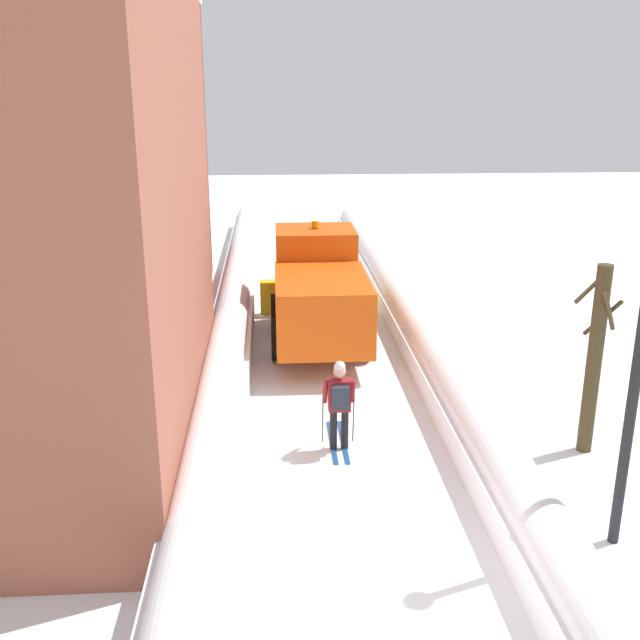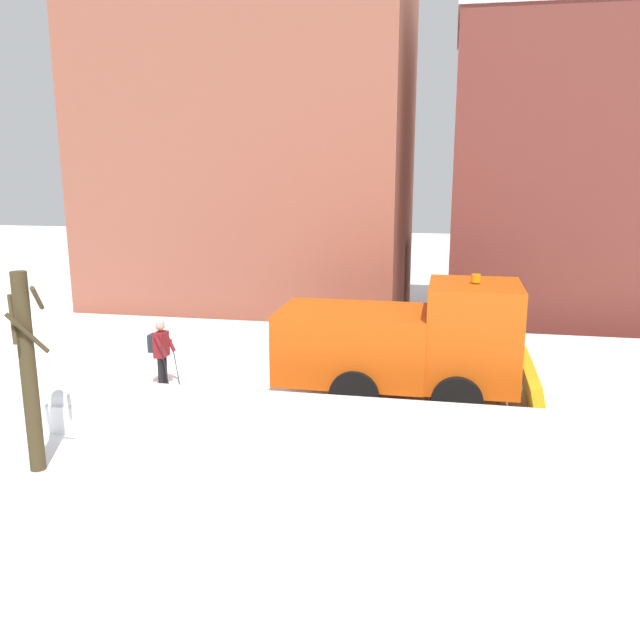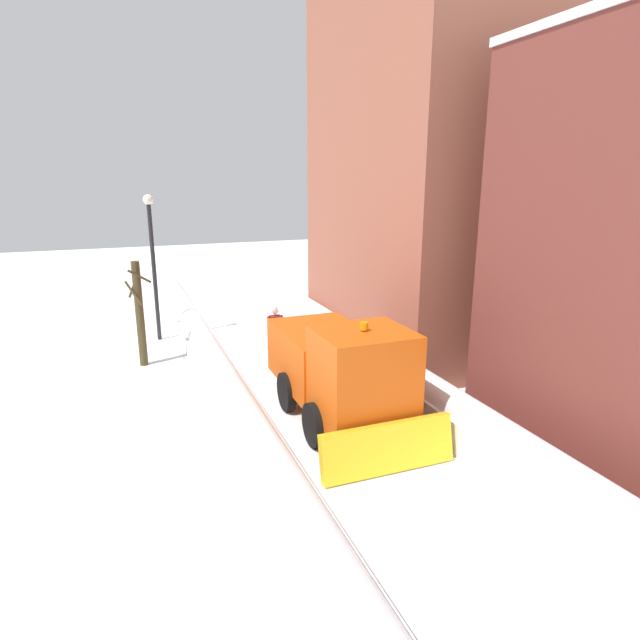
{
  "view_description": "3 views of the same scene",
  "coord_description": "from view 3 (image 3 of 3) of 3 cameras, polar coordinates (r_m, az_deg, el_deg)",
  "views": [
    {
      "loc": [
        -1.35,
        -8.29,
        6.7
      ],
      "look_at": [
        -0.27,
        7.94,
        1.49
      ],
      "focal_mm": 41.19,
      "sensor_mm": 36.0,
      "label": 1
    },
    {
      "loc": [
        14.64,
        11.28,
        5.46
      ],
      "look_at": [
        -0.95,
        8.24,
        1.73
      ],
      "focal_mm": 37.41,
      "sensor_mm": 36.0,
      "label": 2
    },
    {
      "loc": [
        5.07,
        22.55,
        6.39
      ],
      "look_at": [
        -1.07,
        6.6,
        1.73
      ],
      "focal_mm": 29.57,
      "sensor_mm": 36.0,
      "label": 3
    }
  ],
  "objects": [
    {
      "name": "bare_tree_near",
      "position": [
        19.04,
        -18.95,
        0.75
      ],
      "size": [
        0.88,
        0.76,
        3.67
      ],
      "color": "#42361F",
      "rests_on": "ground"
    },
    {
      "name": "ground_plane",
      "position": [
        14.96,
        0.85,
        -10.03
      ],
      "size": [
        80.0,
        80.0,
        0.0
      ],
      "primitive_type": "plane",
      "color": "white"
    },
    {
      "name": "building_brick_near",
      "position": [
        21.56,
        14.95,
        24.63
      ],
      "size": [
        8.46,
        9.53,
        20.15
      ],
      "color": "#9E5642",
      "rests_on": "ground"
    },
    {
      "name": "traffic_light_pole",
      "position": [
        21.42,
        1.8,
        6.76
      ],
      "size": [
        0.28,
        0.42,
        4.62
      ],
      "color": "black",
      "rests_on": "ground"
    },
    {
      "name": "snowbank_right",
      "position": [
        14.12,
        -8.65,
        -9.8
      ],
      "size": [
        1.1,
        36.0,
        1.04
      ],
      "color": "white",
      "rests_on": "ground"
    },
    {
      "name": "plow_truck",
      "position": [
        14.02,
        2.19,
        -5.28
      ],
      "size": [
        3.2,
        5.98,
        3.12
      ],
      "color": "#DB510F",
      "rests_on": "ground"
    },
    {
      "name": "skier",
      "position": [
        19.63,
        -4.86,
        -0.74
      ],
      "size": [
        0.62,
        1.8,
        1.81
      ],
      "color": "black",
      "rests_on": "ground"
    },
    {
      "name": "street_lamp",
      "position": [
        21.65,
        -17.68,
        7.12
      ],
      "size": [
        0.4,
        0.4,
        5.75
      ],
      "color": "black",
      "rests_on": "ground"
    },
    {
      "name": "snowbank_left",
      "position": [
        15.75,
        9.31,
        -6.59
      ],
      "size": [
        1.1,
        36.0,
        1.25
      ],
      "color": "white",
      "rests_on": "ground"
    }
  ]
}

